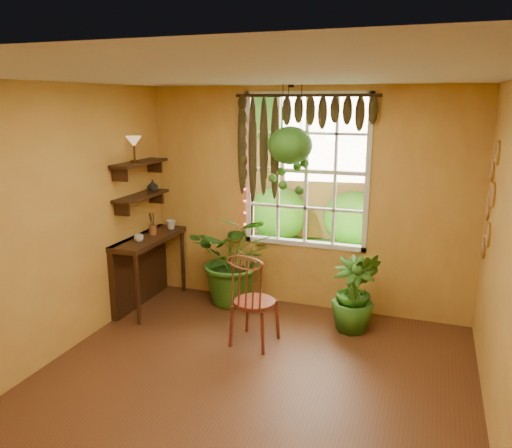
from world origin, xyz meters
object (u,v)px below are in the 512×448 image
at_px(potted_plant_left, 236,258).
at_px(hanging_basket, 290,150).
at_px(windsor_chair, 253,314).
at_px(potted_plant_mid, 358,289).
at_px(counter_ledge, 143,262).

height_order(potted_plant_left, hanging_basket, hanging_basket).
bearing_deg(windsor_chair, potted_plant_mid, 46.67).
xyz_separation_m(windsor_chair, hanging_basket, (0.10, 0.96, 1.63)).
relative_size(potted_plant_mid, hanging_basket, 0.72).
height_order(counter_ledge, potted_plant_mid, counter_ledge).
xyz_separation_m(counter_ledge, hanging_basket, (1.78, 0.40, 1.42)).
bearing_deg(hanging_basket, potted_plant_left, 177.81).
height_order(windsor_chair, hanging_basket, hanging_basket).
bearing_deg(potted_plant_mid, counter_ledge, -174.60).
xyz_separation_m(windsor_chair, potted_plant_mid, (0.97, 0.81, 0.10)).
xyz_separation_m(counter_ledge, windsor_chair, (1.68, -0.56, -0.21)).
bearing_deg(counter_ledge, windsor_chair, -18.41).
bearing_deg(windsor_chair, counter_ledge, 168.43).
distance_m(potted_plant_left, hanging_basket, 1.54).
bearing_deg(windsor_chair, hanging_basket, 90.65).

